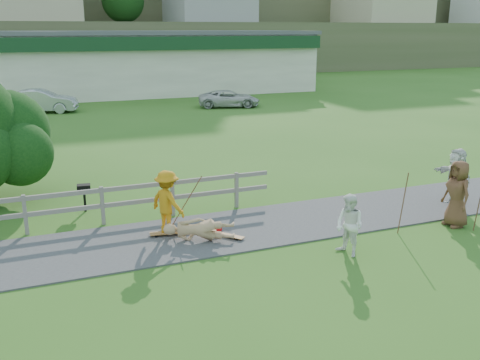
{
  "coord_description": "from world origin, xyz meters",
  "views": [
    {
      "loc": [
        -3.72,
        -11.15,
        5.28
      ],
      "look_at": [
        1.59,
        2.0,
        1.26
      ],
      "focal_mm": 40.0,
      "sensor_mm": 36.0,
      "label": 1
    }
  ],
  "objects_px": {
    "skater_rider": "(168,206)",
    "spectator_a": "(349,225)",
    "skater_fallen": "(199,230)",
    "bbq": "(85,198)",
    "spectator_c": "(457,194)",
    "spectator_d": "(455,177)",
    "car_silver": "(40,101)",
    "car_white": "(229,99)"
  },
  "relations": [
    {
      "from": "spectator_c",
      "to": "car_silver",
      "type": "bearing_deg",
      "value": -157.25
    },
    {
      "from": "car_silver",
      "to": "bbq",
      "type": "xyz_separation_m",
      "value": [
        0.41,
        -21.22,
        -0.34
      ]
    },
    {
      "from": "spectator_a",
      "to": "car_white",
      "type": "height_order",
      "value": "spectator_a"
    },
    {
      "from": "spectator_d",
      "to": "bbq",
      "type": "distance_m",
      "value": 11.24
    },
    {
      "from": "skater_rider",
      "to": "car_silver",
      "type": "xyz_separation_m",
      "value": [
        -2.21,
        24.1,
        -0.09
      ]
    },
    {
      "from": "spectator_a",
      "to": "bbq",
      "type": "bearing_deg",
      "value": -150.39
    },
    {
      "from": "spectator_d",
      "to": "bbq",
      "type": "xyz_separation_m",
      "value": [
        -10.59,
        3.72,
        -0.5
      ]
    },
    {
      "from": "car_silver",
      "to": "bbq",
      "type": "distance_m",
      "value": 21.22
    },
    {
      "from": "skater_fallen",
      "to": "car_white",
      "type": "xyz_separation_m",
      "value": [
        9.43,
        22.62,
        0.26
      ]
    },
    {
      "from": "skater_fallen",
      "to": "bbq",
      "type": "distance_m",
      "value": 4.31
    },
    {
      "from": "skater_fallen",
      "to": "spectator_c",
      "type": "height_order",
      "value": "spectator_c"
    },
    {
      "from": "skater_fallen",
      "to": "skater_rider",
      "type": "bearing_deg",
      "value": 69.38
    },
    {
      "from": "spectator_c",
      "to": "skater_fallen",
      "type": "bearing_deg",
      "value": -100.04
    },
    {
      "from": "spectator_c",
      "to": "car_white",
      "type": "distance_m",
      "value": 24.28
    },
    {
      "from": "car_silver",
      "to": "skater_rider",
      "type": "bearing_deg",
      "value": -161.12
    },
    {
      "from": "spectator_d",
      "to": "car_white",
      "type": "bearing_deg",
      "value": -172.82
    },
    {
      "from": "skater_rider",
      "to": "bbq",
      "type": "relative_size",
      "value": 2.03
    },
    {
      "from": "skater_rider",
      "to": "spectator_d",
      "type": "relative_size",
      "value": 0.93
    },
    {
      "from": "spectator_a",
      "to": "bbq",
      "type": "height_order",
      "value": "spectator_a"
    },
    {
      "from": "spectator_d",
      "to": "car_white",
      "type": "xyz_separation_m",
      "value": [
        1.27,
        22.78,
        -0.32
      ]
    },
    {
      "from": "spectator_a",
      "to": "car_silver",
      "type": "distance_m",
      "value": 27.54
    },
    {
      "from": "spectator_c",
      "to": "car_silver",
      "type": "xyz_separation_m",
      "value": [
        -9.78,
        26.3,
        -0.17
      ]
    },
    {
      "from": "bbq",
      "to": "spectator_a",
      "type": "bearing_deg",
      "value": -38.66
    },
    {
      "from": "skater_fallen",
      "to": "car_silver",
      "type": "xyz_separation_m",
      "value": [
        -2.84,
        24.77,
        0.43
      ]
    },
    {
      "from": "spectator_d",
      "to": "bbq",
      "type": "relative_size",
      "value": 2.19
    },
    {
      "from": "skater_fallen",
      "to": "spectator_d",
      "type": "xyz_separation_m",
      "value": [
        8.16,
        -0.16,
        0.58
      ]
    },
    {
      "from": "skater_rider",
      "to": "spectator_a",
      "type": "bearing_deg",
      "value": -156.06
    },
    {
      "from": "skater_rider",
      "to": "car_white",
      "type": "xyz_separation_m",
      "value": [
        10.06,
        21.95,
        -0.26
      ]
    },
    {
      "from": "skater_fallen",
      "to": "spectator_a",
      "type": "relative_size",
      "value": 1.19
    },
    {
      "from": "skater_rider",
      "to": "spectator_d",
      "type": "distance_m",
      "value": 8.83
    },
    {
      "from": "spectator_c",
      "to": "spectator_d",
      "type": "bearing_deg",
      "value": 140.51
    },
    {
      "from": "skater_fallen",
      "to": "bbq",
      "type": "bearing_deg",
      "value": 60.72
    },
    {
      "from": "car_white",
      "to": "car_silver",
      "type": "bearing_deg",
      "value": 95.94
    },
    {
      "from": "skater_fallen",
      "to": "car_silver",
      "type": "height_order",
      "value": "car_silver"
    },
    {
      "from": "bbq",
      "to": "car_silver",
      "type": "bearing_deg",
      "value": 98.23
    },
    {
      "from": "car_white",
      "to": "skater_fallen",
      "type": "bearing_deg",
      "value": 173.25
    },
    {
      "from": "spectator_c",
      "to": "spectator_a",
      "type": "bearing_deg",
      "value": -78.79
    },
    {
      "from": "bbq",
      "to": "car_white",
      "type": "bearing_deg",
      "value": 65.23
    },
    {
      "from": "skater_rider",
      "to": "car_silver",
      "type": "height_order",
      "value": "skater_rider"
    },
    {
      "from": "spectator_c",
      "to": "spectator_d",
      "type": "relative_size",
      "value": 1.02
    },
    {
      "from": "skater_fallen",
      "to": "car_white",
      "type": "relative_size",
      "value": 0.42
    },
    {
      "from": "skater_rider",
      "to": "spectator_a",
      "type": "xyz_separation_m",
      "value": [
        3.72,
        -2.8,
        -0.09
      ]
    }
  ]
}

